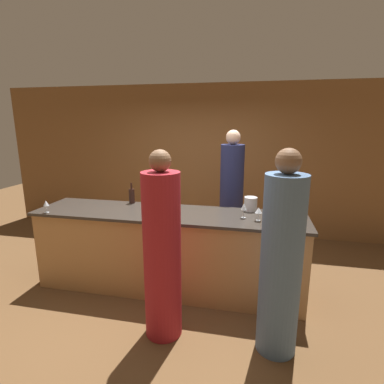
{
  "coord_description": "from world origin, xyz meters",
  "views": [
    {
      "loc": [
        1.04,
        -3.41,
        2.11
      ],
      "look_at": [
        0.29,
        0.1,
        1.27
      ],
      "focal_mm": 28.0,
      "sensor_mm": 36.0,
      "label": 1
    }
  ],
  "objects_px": {
    "ice_bucket": "(251,204)",
    "bartender": "(231,204)",
    "guest_1": "(281,263)",
    "guest_0": "(162,254)",
    "wine_bottle_0": "(132,196)"
  },
  "relations": [
    {
      "from": "ice_bucket",
      "to": "bartender",
      "type": "bearing_deg",
      "value": 117.88
    },
    {
      "from": "guest_1",
      "to": "ice_bucket",
      "type": "bearing_deg",
      "value": 104.84
    },
    {
      "from": "guest_0",
      "to": "wine_bottle_0",
      "type": "bearing_deg",
      "value": 124.5
    },
    {
      "from": "guest_0",
      "to": "ice_bucket",
      "type": "height_order",
      "value": "guest_0"
    },
    {
      "from": "bartender",
      "to": "ice_bucket",
      "type": "distance_m",
      "value": 0.63
    },
    {
      "from": "guest_0",
      "to": "guest_1",
      "type": "relative_size",
      "value": 0.98
    },
    {
      "from": "bartender",
      "to": "guest_0",
      "type": "distance_m",
      "value": 1.76
    },
    {
      "from": "guest_0",
      "to": "guest_1",
      "type": "xyz_separation_m",
      "value": [
        1.11,
        0.01,
        0.02
      ]
    },
    {
      "from": "bartender",
      "to": "guest_1",
      "type": "bearing_deg",
      "value": 109.28
    },
    {
      "from": "guest_1",
      "to": "ice_bucket",
      "type": "distance_m",
      "value": 1.2
    },
    {
      "from": "bartender",
      "to": "wine_bottle_0",
      "type": "bearing_deg",
      "value": 21.27
    },
    {
      "from": "bartender",
      "to": "wine_bottle_0",
      "type": "height_order",
      "value": "bartender"
    },
    {
      "from": "bartender",
      "to": "wine_bottle_0",
      "type": "distance_m",
      "value": 1.43
    },
    {
      "from": "guest_0",
      "to": "wine_bottle_0",
      "type": "relative_size",
      "value": 6.57
    },
    {
      "from": "wine_bottle_0",
      "to": "guest_0",
      "type": "bearing_deg",
      "value": -55.5
    }
  ]
}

